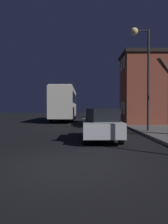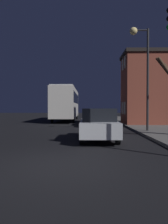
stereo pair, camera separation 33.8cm
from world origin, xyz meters
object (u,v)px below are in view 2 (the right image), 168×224
(car_near_lane, at_px, (98,124))
(streetlamp, at_px, (141,56))
(bus, at_px, (66,102))
(car_mid_lane, at_px, (95,117))

(car_near_lane, bearing_deg, streetlamp, 47.10)
(bus, xyz_separation_m, car_near_lane, (3.08, -15.66, -1.49))
(bus, xyz_separation_m, car_mid_lane, (3.25, -7.04, -1.51))
(streetlamp, relative_size, bus, 0.58)
(bus, distance_m, car_near_lane, 16.03)
(bus, bearing_deg, car_mid_lane, -65.19)
(bus, distance_m, car_mid_lane, 7.90)
(streetlamp, bearing_deg, car_mid_lane, 115.43)
(streetlamp, xyz_separation_m, bus, (-5.91, 12.62, -2.50))
(streetlamp, xyz_separation_m, car_mid_lane, (-2.65, 5.58, -4.01))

